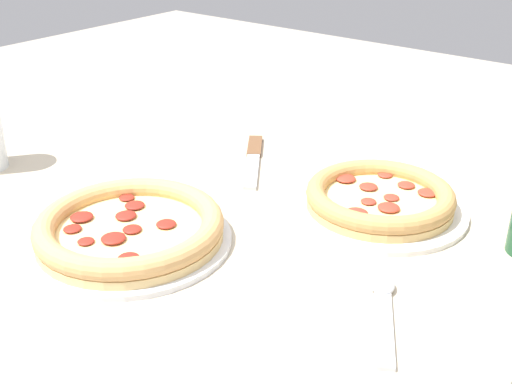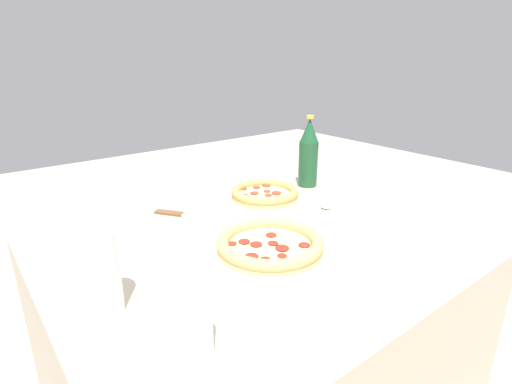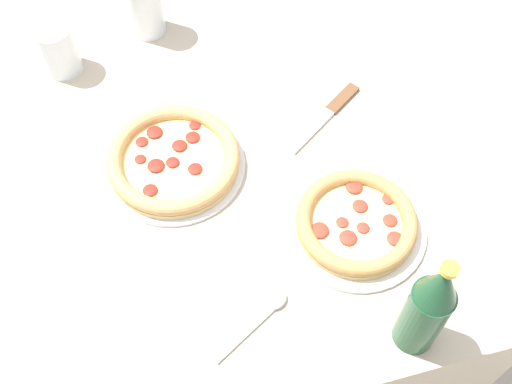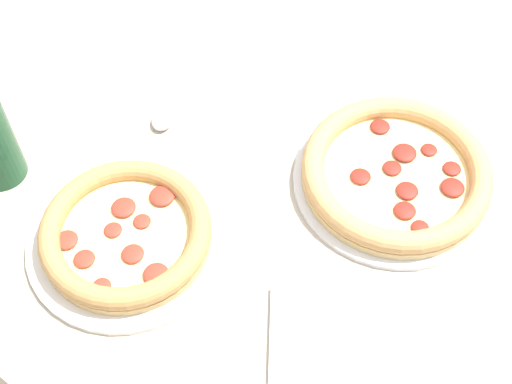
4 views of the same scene
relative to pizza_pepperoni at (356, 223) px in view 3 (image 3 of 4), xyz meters
The scene contains 9 objects.
ground_plane 0.81m from the pizza_pepperoni, 45.28° to the left, with size 8.00×8.00×0.00m, color #A89E8E.
table 0.49m from the pizza_pepperoni, 45.28° to the left, with size 0.99×0.88×0.73m.
pizza_pepperoni is the anchor object (origin of this frame).
pizza_margherita 0.37m from the pizza_pepperoni, 52.71° to the left, with size 0.28×0.28×0.04m.
glass_red_wine 0.73m from the pizza_pepperoni, 41.15° to the left, with size 0.08×0.08×0.11m.
glass_water 0.68m from the pizza_pepperoni, 24.30° to the left, with size 0.08×0.08×0.16m.
beer_bottle 0.24m from the pizza_pepperoni, behind, with size 0.07×0.07×0.25m.
knife 0.27m from the pizza_pepperoni, ahead, with size 0.15×0.20×0.01m.
spoon 0.25m from the pizza_pepperoni, 119.66° to the left, with size 0.10×0.16×0.01m.
Camera 3 is at (-0.74, 0.11, 1.75)m, focal length 45.00 mm.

